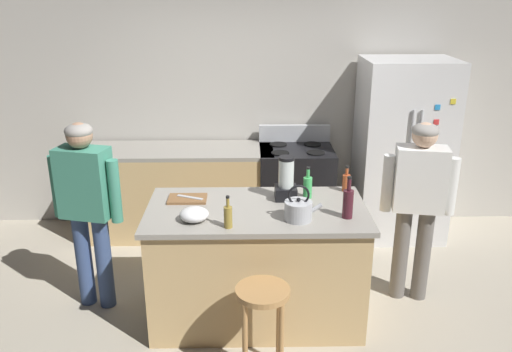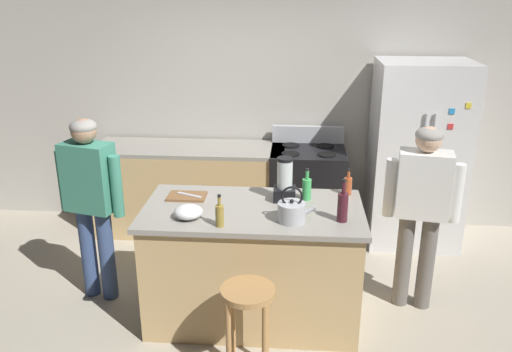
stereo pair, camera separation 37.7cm
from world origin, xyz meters
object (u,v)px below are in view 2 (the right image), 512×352
Objects in this scene: person_by_island_left at (91,194)px; bottle_wine at (343,206)px; bottle_vinegar at (220,215)px; stove_range at (307,192)px; cutting_board at (187,196)px; tea_kettle at (292,211)px; refrigerator at (417,155)px; bottle_soda at (307,188)px; bar_stool at (248,309)px; person_by_sink_right at (422,202)px; blender_appliance at (285,182)px; bottle_cooking_sauce at (348,185)px; kitchen_island at (253,263)px; chef_knife at (189,195)px; mixing_bowl at (188,212)px.

person_by_island_left is 2.03m from bottle_wine.
person_by_island_left is at bearing 154.93° from bottle_vinegar.
stove_range is 1.74m from cutting_board.
cutting_board is at bearing -125.99° from stove_range.
refrigerator is at bearing 54.19° from tea_kettle.
person_by_island_left is at bearing -179.74° from bottle_soda.
bottle_wine reaches higher than stove_range.
tea_kettle is at bearing -14.12° from person_by_island_left.
bottle_wine is at bearing 39.97° from bar_stool.
person_by_island_left is 2.65m from person_by_sink_right.
blender_appliance reaches higher than bottle_cooking_sauce.
blender_appliance is 0.41m from tea_kettle.
stove_range is at bearing 70.78° from bottle_vinegar.
person_by_sink_right reaches higher than bottle_wine.
blender_appliance is at bearing 138.85° from bottle_wine.
person_by_island_left is 1.58m from blender_appliance.
kitchen_island is 5.29× the size of bottle_wine.
bottle_wine is at bearing -10.80° from person_by_island_left.
bottle_wine is (1.99, -0.38, 0.12)m from person_by_island_left.
bottle_vinegar is at bearing -166.62° from tea_kettle.
person_by_sink_right is 7.15× the size of bottle_cooking_sauce.
chef_knife reaches higher than cutting_board.
bottle_vinegar is at bearing -170.10° from bottle_wine.
chef_knife is at bearing -125.43° from stove_range.
bottle_wine reaches higher than kitchen_island.
bottle_wine is 0.53m from bottle_cooking_sauce.
bar_stool is (1.36, -0.91, -0.42)m from person_by_island_left.
bottle_soda reaches higher than chef_knife.
bottle_cooking_sauce is at bearing 16.86° from blender_appliance.
chef_knife is (-1.26, -0.17, -0.06)m from bottle_cooking_sauce.
bar_stool is at bearing -103.09° from blender_appliance.
blender_appliance is 0.53m from bottle_cooking_sauce.
tea_kettle is at bearing -94.84° from stove_range.
bottle_soda is at bearing 41.32° from bottle_vinegar.
person_by_island_left reaches higher than bottle_wine.
bar_stool is at bearing -87.98° from kitchen_island.
bottle_vinegar is at bearing 121.44° from bar_stool.
bar_stool is 2.69× the size of bottle_soda.
bar_stool is 2.30× the size of cutting_board.
kitchen_island is 7.08× the size of bottle_vinegar.
person_by_island_left is 2.08m from bottle_cooking_sauce.
kitchen_island is at bearing 144.19° from tea_kettle.
bottle_soda reaches higher than mixing_bowl.
refrigerator is 1.41m from bottle_cooking_sauce.
cutting_board reaches higher than kitchen_island.
bottle_wine reaches higher than bar_stool.
chef_knife is (-1.17, 0.35, -0.09)m from bottle_wine.
stove_range is at bearing 97.05° from bottle_wine.
bottle_soda is 0.95m from mixing_bowl.
bar_stool is at bearing -46.12° from mixing_bowl.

